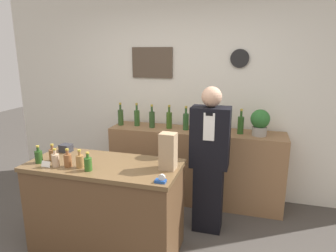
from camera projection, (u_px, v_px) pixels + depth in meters
name	position (u px, v px, depth m)	size (l,w,h in m)	color
back_wall	(182.00, 95.00, 4.03)	(5.20, 0.09, 2.70)	silver
back_shelf	(195.00, 166.00, 3.90)	(2.21, 0.46, 0.96)	#8E6642
display_counter	(106.00, 206.00, 2.94)	(1.46, 0.66, 0.90)	brown
shopkeeper	(209.00, 161.00, 3.19)	(0.40, 0.25, 1.59)	black
potted_plant	(260.00, 122.00, 3.51)	(0.22, 0.22, 0.31)	#9E998E
paper_bag	(168.00, 151.00, 2.67)	(0.15, 0.13, 0.33)	tan
tape_dispenser	(161.00, 180.00, 2.42)	(0.09, 0.06, 0.07)	#1E4799
price_card_left	(46.00, 164.00, 2.74)	(0.09, 0.02, 0.06)	white
gift_box	(66.00, 148.00, 3.16)	(0.12, 0.11, 0.08)	#2D2D33
counter_bottle_0	(39.00, 156.00, 2.83)	(0.07, 0.07, 0.17)	#24491A
counter_bottle_1	(53.00, 155.00, 2.88)	(0.07, 0.07, 0.17)	brown
counter_bottle_2	(55.00, 160.00, 2.75)	(0.07, 0.07, 0.17)	tan
counter_bottle_3	(68.00, 160.00, 2.74)	(0.07, 0.07, 0.17)	brown
counter_bottle_4	(80.00, 161.00, 2.72)	(0.07, 0.07, 0.17)	olive
counter_bottle_5	(88.00, 164.00, 2.65)	(0.07, 0.07, 0.17)	#2C5A1D
shelf_bottle_0	(121.00, 117.00, 4.03)	(0.07, 0.07, 0.31)	#304F23
shelf_bottle_1	(137.00, 117.00, 3.99)	(0.07, 0.07, 0.31)	#305826
shelf_bottle_2	(152.00, 119.00, 3.90)	(0.07, 0.07, 0.31)	#2B4B25
shelf_bottle_3	(169.00, 120.00, 3.86)	(0.07, 0.07, 0.31)	#35581C
shelf_bottle_4	(186.00, 121.00, 3.78)	(0.07, 0.07, 0.31)	#285226
shelf_bottle_5	(204.00, 122.00, 3.72)	(0.07, 0.07, 0.31)	#2B4F25
shelf_bottle_6	(222.00, 123.00, 3.67)	(0.07, 0.07, 0.31)	#344B23
shelf_bottle_7	(241.00, 124.00, 3.60)	(0.07, 0.07, 0.31)	#28521E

